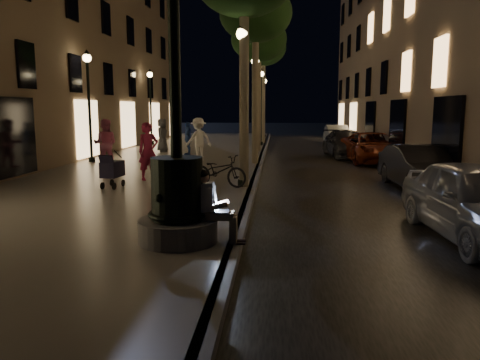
# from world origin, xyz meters

# --- Properties ---
(ground) EXTENTS (120.00, 120.00, 0.00)m
(ground) POSITION_xyz_m (0.00, 15.00, 0.00)
(ground) COLOR black
(ground) RESTS_ON ground
(cobble_lane) EXTENTS (6.00, 45.00, 0.02)m
(cobble_lane) POSITION_xyz_m (3.00, 15.00, 0.01)
(cobble_lane) COLOR black
(cobble_lane) RESTS_ON ground
(promenade) EXTENTS (8.00, 45.00, 0.20)m
(promenade) POSITION_xyz_m (-4.00, 15.00, 0.10)
(promenade) COLOR slate
(promenade) RESTS_ON ground
(curb_strip) EXTENTS (0.25, 45.00, 0.20)m
(curb_strip) POSITION_xyz_m (0.00, 15.00, 0.10)
(curb_strip) COLOR #59595B
(curb_strip) RESTS_ON ground
(building_right) EXTENTS (8.00, 36.00, 15.00)m
(building_right) POSITION_xyz_m (10.00, 18.00, 7.50)
(building_right) COLOR brown
(building_right) RESTS_ON ground
(building_left) EXTENTS (8.00, 36.00, 15.00)m
(building_left) POSITION_xyz_m (-12.00, 18.00, 7.50)
(building_left) COLOR brown
(building_left) RESTS_ON ground
(fountain_lamppost) EXTENTS (1.40, 1.40, 5.21)m
(fountain_lamppost) POSITION_xyz_m (-1.00, 2.00, 1.21)
(fountain_lamppost) COLOR #59595B
(fountain_lamppost) RESTS_ON promenade
(seated_man_laptop) EXTENTS (0.92, 0.31, 1.29)m
(seated_man_laptop) POSITION_xyz_m (-0.39, 2.00, 0.89)
(seated_man_laptop) COLOR tan
(seated_man_laptop) RESTS_ON promenade
(tree_second) EXTENTS (3.00, 3.00, 7.40)m
(tree_second) POSITION_xyz_m (-0.20, 14.00, 6.33)
(tree_second) COLOR #6B604C
(tree_second) RESTS_ON promenade
(tree_third) EXTENTS (3.00, 3.00, 7.20)m
(tree_third) POSITION_xyz_m (-0.30, 20.00, 6.14)
(tree_third) COLOR #6B604C
(tree_third) RESTS_ON promenade
(tree_far) EXTENTS (3.00, 3.00, 7.50)m
(tree_far) POSITION_xyz_m (-0.22, 26.00, 6.43)
(tree_far) COLOR #6B604C
(tree_far) RESTS_ON promenade
(lamp_curb_a) EXTENTS (0.36, 0.36, 4.81)m
(lamp_curb_a) POSITION_xyz_m (-0.30, 8.00, 3.24)
(lamp_curb_a) COLOR black
(lamp_curb_a) RESTS_ON promenade
(lamp_curb_b) EXTENTS (0.36, 0.36, 4.81)m
(lamp_curb_b) POSITION_xyz_m (-0.30, 16.00, 3.24)
(lamp_curb_b) COLOR black
(lamp_curb_b) RESTS_ON promenade
(lamp_curb_c) EXTENTS (0.36, 0.36, 4.81)m
(lamp_curb_c) POSITION_xyz_m (-0.30, 24.00, 3.24)
(lamp_curb_c) COLOR black
(lamp_curb_c) RESTS_ON promenade
(lamp_curb_d) EXTENTS (0.36, 0.36, 4.81)m
(lamp_curb_d) POSITION_xyz_m (-0.30, 32.00, 3.24)
(lamp_curb_d) COLOR black
(lamp_curb_d) RESTS_ON promenade
(lamp_left_b) EXTENTS (0.36, 0.36, 4.81)m
(lamp_left_b) POSITION_xyz_m (-7.40, 14.00, 3.24)
(lamp_left_b) COLOR black
(lamp_left_b) RESTS_ON promenade
(lamp_left_c) EXTENTS (0.36, 0.36, 4.81)m
(lamp_left_c) POSITION_xyz_m (-7.40, 24.00, 3.24)
(lamp_left_c) COLOR black
(lamp_left_c) RESTS_ON promenade
(stroller) EXTENTS (0.54, 1.09, 1.10)m
(stroller) POSITION_xyz_m (-4.10, 7.39, 0.75)
(stroller) COLOR black
(stroller) RESTS_ON promenade
(car_front) EXTENTS (2.08, 4.60, 1.53)m
(car_front) POSITION_xyz_m (4.63, 3.27, 0.77)
(car_front) COLOR #9B9DA2
(car_front) RESTS_ON ground
(car_second) EXTENTS (1.75, 4.32, 1.39)m
(car_second) POSITION_xyz_m (5.20, 8.99, 0.70)
(car_second) COLOR black
(car_second) RESTS_ON ground
(car_third) EXTENTS (2.69, 5.22, 1.41)m
(car_third) POSITION_xyz_m (5.20, 16.40, 0.70)
(car_third) COLOR maroon
(car_third) RESTS_ON ground
(car_rear) EXTENTS (2.30, 4.87, 1.37)m
(car_rear) POSITION_xyz_m (4.38, 19.00, 0.69)
(car_rear) COLOR #313036
(car_rear) RESTS_ON ground
(car_fifth) EXTENTS (1.51, 4.14, 1.35)m
(car_fifth) POSITION_xyz_m (4.93, 27.46, 0.68)
(car_fifth) COLOR #ACABA6
(car_fifth) RESTS_ON ground
(pedestrian_red) EXTENTS (0.82, 0.77, 1.88)m
(pedestrian_red) POSITION_xyz_m (-3.45, 9.01, 1.14)
(pedestrian_red) COLOR #AC2247
(pedestrian_red) RESTS_ON promenade
(pedestrian_pink) EXTENTS (1.02, 0.84, 1.91)m
(pedestrian_pink) POSITION_xyz_m (-5.97, 11.91, 1.16)
(pedestrian_pink) COLOR pink
(pedestrian_pink) RESTS_ON promenade
(pedestrian_white) EXTENTS (1.42, 1.29, 1.91)m
(pedestrian_white) POSITION_xyz_m (-2.76, 14.75, 1.16)
(pedestrian_white) COLOR white
(pedestrian_white) RESTS_ON promenade
(pedestrian_blue) EXTENTS (0.51, 1.01, 1.66)m
(pedestrian_blue) POSITION_xyz_m (-3.68, 17.10, 1.03)
(pedestrian_blue) COLOR navy
(pedestrian_blue) RESTS_ON promenade
(pedestrian_dark) EXTENTS (0.64, 0.92, 1.80)m
(pedestrian_dark) POSITION_xyz_m (-5.41, 18.81, 1.10)
(pedestrian_dark) COLOR #37383D
(pedestrian_dark) RESTS_ON promenade
(bicycle) EXTENTS (1.92, 1.21, 0.95)m
(bicycle) POSITION_xyz_m (-1.01, 7.90, 0.68)
(bicycle) COLOR black
(bicycle) RESTS_ON promenade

